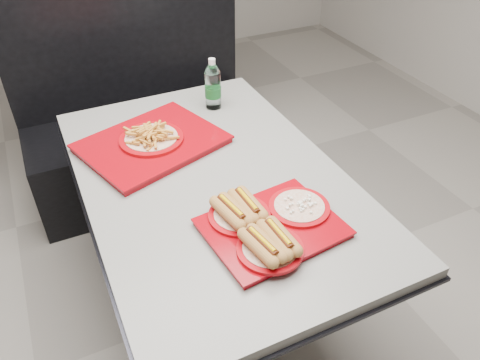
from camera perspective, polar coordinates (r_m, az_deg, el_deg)
name	(u,v)px	position (r m, az deg, el deg)	size (l,w,h in m)	color
ground	(218,306)	(2.23, -2.66, -15.08)	(6.00, 6.00, 0.00)	gray
diner_table	(214,210)	(1.80, -3.18, -3.72)	(0.92, 1.42, 0.75)	black
booth_bench	(142,121)	(2.77, -11.89, 7.04)	(1.30, 0.57, 1.35)	black
tray_near	(267,224)	(1.46, 3.36, -5.42)	(0.44, 0.37, 0.09)	#91030C
tray_far	(152,140)	(1.87, -10.71, 4.78)	(0.62, 0.54, 0.10)	#91030C
water_bottle	(213,87)	(2.09, -3.33, 11.27)	(0.07, 0.07, 0.23)	silver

